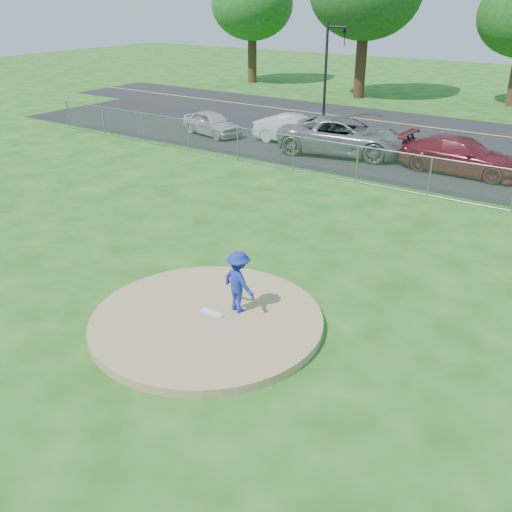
{
  "coord_description": "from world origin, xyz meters",
  "views": [
    {
      "loc": [
        7.46,
        -8.69,
        7.03
      ],
      "look_at": [
        0.0,
        2.0,
        1.0
      ],
      "focal_mm": 40.0,
      "sensor_mm": 36.0,
      "label": 1
    }
  ],
  "objects": [
    {
      "name": "chain_link_fence",
      "position": [
        0.0,
        12.0,
        0.75
      ],
      "size": [
        40.0,
        0.06,
        1.5
      ],
      "primitive_type": "cube",
      "color": "gray",
      "rests_on": "ground"
    },
    {
      "name": "parked_car_gray",
      "position": [
        -4.51,
        15.74,
        0.86
      ],
      "size": [
        6.59,
        4.07,
        1.7
      ],
      "primitive_type": "imported",
      "rotation": [
        0.0,
        0.0,
        1.79
      ],
      "color": "slate",
      "rests_on": "parking_lot"
    },
    {
      "name": "parked_car_silver",
      "position": [
        -12.16,
        15.29,
        0.65
      ],
      "size": [
        3.98,
        2.29,
        1.28
      ],
      "primitive_type": "imported",
      "rotation": [
        0.0,
        0.0,
        1.35
      ],
      "color": "#B7B7BC",
      "rests_on": "parking_lot"
    },
    {
      "name": "street",
      "position": [
        0.0,
        24.0,
        0.0
      ],
      "size": [
        60.0,
        7.0,
        0.01
      ],
      "primitive_type": "cube",
      "color": "black",
      "rests_on": "ground"
    },
    {
      "name": "parked_car_darkred",
      "position": [
        1.01,
        15.79,
        0.76
      ],
      "size": [
        5.17,
        2.16,
        1.49
      ],
      "primitive_type": "imported",
      "rotation": [
        0.0,
        0.0,
        1.56
      ],
      "color": "maroon",
      "rests_on": "parking_lot"
    },
    {
      "name": "ground",
      "position": [
        0.0,
        10.0,
        0.0
      ],
      "size": [
        120.0,
        120.0,
        0.0
      ],
      "primitive_type": "plane",
      "color": "#195612",
      "rests_on": "ground"
    },
    {
      "name": "pitchers_mound",
      "position": [
        0.0,
        0.0,
        0.1
      ],
      "size": [
        5.4,
        5.4,
        0.2
      ],
      "primitive_type": "cylinder",
      "color": "#A08558",
      "rests_on": "ground"
    },
    {
      "name": "pitching_rubber",
      "position": [
        0.0,
        0.2,
        0.22
      ],
      "size": [
        0.6,
        0.15,
        0.04
      ],
      "primitive_type": "cube",
      "color": "white",
      "rests_on": "pitchers_mound"
    },
    {
      "name": "pitcher",
      "position": [
        0.42,
        0.68,
        0.95
      ],
      "size": [
        1.08,
        0.78,
        1.51
      ],
      "primitive_type": "imported",
      "rotation": [
        0.0,
        0.0,
        2.9
      ],
      "color": "navy",
      "rests_on": "pitchers_mound"
    },
    {
      "name": "parked_car_white",
      "position": [
        -7.52,
        16.22,
        0.71
      ],
      "size": [
        4.26,
        1.59,
        1.39
      ],
      "primitive_type": "imported",
      "rotation": [
        0.0,
        0.0,
        1.6
      ],
      "color": "silver",
      "rests_on": "parking_lot"
    },
    {
      "name": "parking_lot",
      "position": [
        0.0,
        16.5,
        0.01
      ],
      "size": [
        50.0,
        8.0,
        0.01
      ],
      "primitive_type": "cube",
      "color": "black",
      "rests_on": "ground"
    },
    {
      "name": "traffic_signal_left",
      "position": [
        -8.76,
        22.0,
        3.36
      ],
      "size": [
        1.28,
        0.2,
        5.6
      ],
      "color": "black",
      "rests_on": "ground"
    },
    {
      "name": "traffic_cone",
      "position": [
        -6.48,
        14.65,
        0.39
      ],
      "size": [
        0.39,
        0.39,
        0.76
      ],
      "primitive_type": "cone",
      "color": "#DE5A0B",
      "rests_on": "parking_lot"
    }
  ]
}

